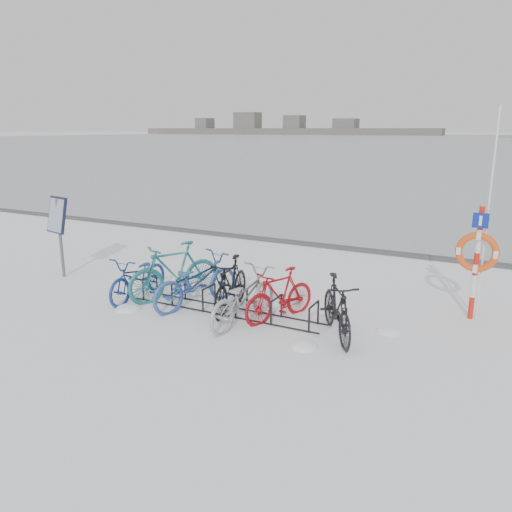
% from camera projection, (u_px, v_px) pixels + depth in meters
% --- Properties ---
extents(ground, '(900.00, 900.00, 0.00)m').
position_uv_depth(ground, '(225.00, 311.00, 9.54)').
color(ground, white).
rests_on(ground, ground).
extents(ice_sheet, '(400.00, 298.00, 0.02)m').
position_uv_depth(ice_sheet, '(503.00, 141.00, 142.78)').
color(ice_sheet, '#9DA8B2').
rests_on(ice_sheet, ground).
extents(quay_edge, '(400.00, 0.25, 0.10)m').
position_uv_depth(quay_edge, '(329.00, 246.00, 14.60)').
color(quay_edge, '#3F3F42').
rests_on(quay_edge, ground).
extents(bike_rack, '(4.00, 0.48, 0.46)m').
position_uv_depth(bike_rack, '(225.00, 302.00, 9.50)').
color(bike_rack, black).
rests_on(bike_rack, ground).
extents(info_board, '(0.67, 0.36, 1.89)m').
position_uv_depth(info_board, '(58.00, 220.00, 11.43)').
color(info_board, '#595B5E').
rests_on(info_board, ground).
extents(lifebuoy_station, '(0.73, 0.22, 3.78)m').
position_uv_depth(lifebuoy_station, '(477.00, 252.00, 8.83)').
color(lifebuoy_station, red).
rests_on(lifebuoy_station, ground).
extents(shoreline, '(180.00, 12.00, 9.50)m').
position_uv_depth(shoreline, '(275.00, 129.00, 286.84)').
color(shoreline, '#4F4F4F').
rests_on(shoreline, ground).
extents(bike_0, '(0.72, 1.83, 0.94)m').
position_uv_depth(bike_0, '(139.00, 275.00, 10.24)').
color(bike_0, navy).
rests_on(bike_0, ground).
extents(bike_1, '(1.45, 2.04, 1.21)m').
position_uv_depth(bike_1, '(174.00, 270.00, 10.15)').
color(bike_1, '#1E696F').
rests_on(bike_1, ground).
extents(bike_2, '(1.31, 2.14, 1.06)m').
position_uv_depth(bike_2, '(196.00, 279.00, 9.75)').
color(bike_2, '#2D4E96').
rests_on(bike_2, ground).
extents(bike_3, '(0.80, 1.82, 1.06)m').
position_uv_depth(bike_3, '(231.00, 283.00, 9.53)').
color(bike_3, black).
rests_on(bike_3, ground).
extents(bike_4, '(0.88, 2.00, 1.02)m').
position_uv_depth(bike_4, '(243.00, 296.00, 8.89)').
color(bike_4, '#96999D').
rests_on(bike_4, ground).
extents(bike_5, '(1.06, 1.68, 0.98)m').
position_uv_depth(bike_5, '(280.00, 293.00, 9.07)').
color(bike_5, '#9B0C13').
rests_on(bike_5, ground).
extents(bike_6, '(1.35, 1.74, 1.05)m').
position_uv_depth(bike_6, '(337.00, 306.00, 8.31)').
color(bike_6, black).
rests_on(bike_6, ground).
extents(snow_drifts, '(5.95, 2.00, 0.18)m').
position_uv_depth(snow_drifts, '(223.00, 311.00, 9.58)').
color(snow_drifts, white).
rests_on(snow_drifts, ground).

